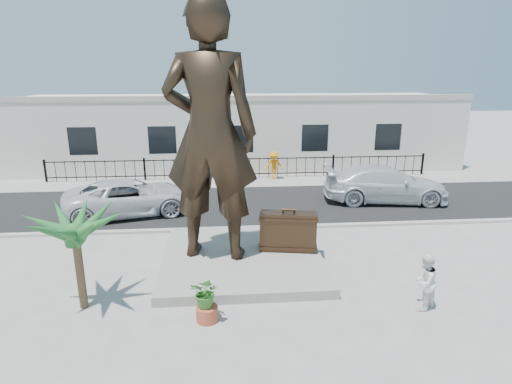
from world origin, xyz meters
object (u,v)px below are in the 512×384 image
statue (210,133)px  tourist (424,282)px  suitcase (288,231)px  car_white (130,197)px

statue → tourist: 7.43m
statue → suitcase: bearing=-166.3°
statue → car_white: (-3.70, 5.22, -3.53)m
statue → suitcase: size_ratio=4.29×
car_white → suitcase: bearing=-143.9°
statue → tourist: statue is taller
statue → tourist: size_ratio=5.06×
suitcase → tourist: bearing=-38.5°
statue → suitcase: statue is taller
suitcase → tourist: size_ratio=1.18×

